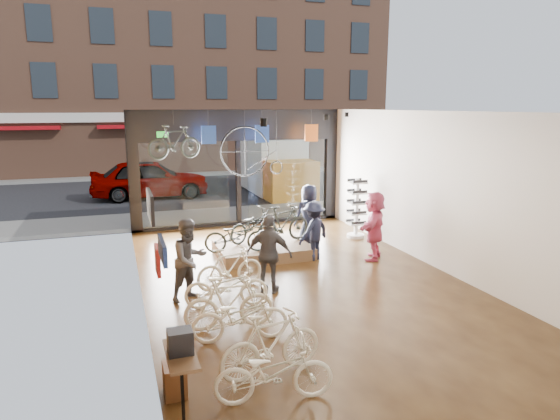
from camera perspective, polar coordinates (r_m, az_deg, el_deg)
name	(u,v)px	position (r m, az deg, el deg)	size (l,w,h in m)	color
ground_plane	(303,283)	(11.40, 2.63, -8.38)	(7.00, 12.00, 0.04)	black
ceiling	(305,110)	(10.70, 2.83, 11.30)	(7.00, 12.00, 0.04)	black
wall_left	(136,211)	(10.18, -16.09, -0.06)	(0.04, 12.00, 3.80)	olive
wall_right	(440,191)	(12.58, 17.86, 2.04)	(0.04, 12.00, 3.80)	beige
wall_back	(509,300)	(5.89, 24.69, -9.30)	(7.00, 0.04, 3.80)	beige
storefront	(238,168)	(16.56, -4.82, 4.80)	(7.00, 0.26, 3.80)	black
exit_sign	(162,134)	(15.94, -13.29, 8.41)	(0.35, 0.06, 0.18)	#198C26
street_road	(196,185)	(25.57, -9.56, 2.83)	(30.00, 18.00, 0.02)	black
sidewalk_near	(231,215)	(18.02, -5.63, -0.58)	(30.00, 2.40, 0.12)	slate
sidewalk_far	(185,174)	(29.48, -10.80, 4.10)	(30.00, 2.00, 0.12)	slate
opposite_building	(175,53)	(31.86, -11.96, 17.14)	(26.00, 5.00, 14.00)	brown
street_car	(150,179)	(22.23, -14.65, 3.49)	(1.98, 4.93, 1.68)	gray
box_truck	(277,167)	(22.22, -0.38, 4.91)	(2.10, 6.29, 2.48)	silver
floor_bike_0	(274,372)	(7.01, -0.70, -18.04)	(0.57, 1.62, 0.85)	beige
floor_bike_1	(271,344)	(7.58, -1.02, -15.04)	(0.46, 1.63, 0.98)	beige
floor_bike_2	(240,317)	(8.62, -4.60, -12.05)	(0.57, 1.64, 0.86)	beige
floor_bike_3	(229,303)	(9.04, -5.84, -10.53)	(0.46, 1.61, 0.97)	beige
floor_bike_4	(226,286)	(9.99, -6.17, -8.65)	(0.57, 1.64, 0.86)	beige
floor_bike_5	(230,268)	(10.97, -5.75, -6.60)	(0.43, 1.53, 0.92)	beige
display_platform	(263,250)	(13.33, -1.99, -4.58)	(2.40, 1.80, 0.30)	brown
display_bike_left	(237,236)	(12.54, -4.98, -2.97)	(0.56, 1.60, 0.84)	black
display_bike_mid	(283,224)	(13.35, 0.35, -1.63)	(0.48, 1.69, 1.02)	black
display_bike_right	(253,225)	(13.58, -3.06, -1.71)	(0.58, 1.67, 0.88)	black
customer_1	(190,260)	(10.35, -10.28, -5.59)	(0.83, 0.64, 1.70)	#3F3F44
customer_2	(269,254)	(10.57, -1.22, -5.03)	(1.00, 0.42, 1.70)	#3F3F44
customer_3	(314,231)	(12.83, 3.86, -2.40)	(0.99, 0.57, 1.53)	#161C33
customer_4	(309,215)	(14.20, 3.33, -0.56)	(0.85, 0.55, 1.74)	#161C33
customer_5	(374,225)	(13.08, 10.72, -1.75)	(1.65, 0.53, 1.78)	#CC4C72
sunglasses_rack	(356,208)	(15.15, 8.73, 0.20)	(0.53, 0.43, 1.80)	white
wall_merch	(163,304)	(6.99, -13.24, -10.46)	(0.40, 2.40, 2.60)	navy
penny_farthing	(255,153)	(15.43, -2.87, 6.55)	(1.93, 0.06, 1.54)	black
hung_bike	(174,142)	(14.30, -11.98, 7.60)	(0.45, 1.58, 0.95)	black
jersey_left	(209,135)	(15.45, -8.14, 8.50)	(0.45, 0.03, 0.55)	#1E3F99
jersey_mid	(262,134)	(15.84, -2.06, 8.69)	(0.45, 0.03, 0.55)	#1E3F99
jersey_right	(311,133)	(16.39, 3.61, 8.78)	(0.45, 0.03, 0.55)	#CC5919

